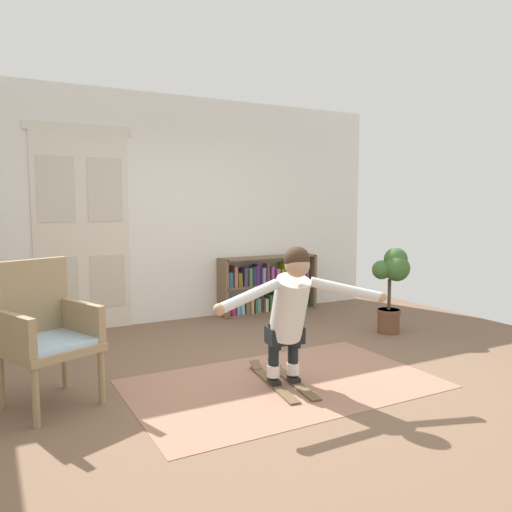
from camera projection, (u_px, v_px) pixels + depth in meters
ground_plane at (276, 378)px, 4.41m from camera, size 7.20×7.20×0.00m
back_wall at (174, 209)px, 6.54m from camera, size 6.00×0.10×2.90m
double_door at (82, 229)px, 5.96m from camera, size 1.22×0.05×2.45m
rug at (283, 383)px, 4.28m from camera, size 2.57×1.56×0.01m
bookshelf at (268, 287)px, 7.08m from camera, size 1.45×0.30×0.79m
wicker_chair at (44, 329)px, 3.80m from camera, size 0.79×0.79×1.10m
potted_plant at (392, 280)px, 5.87m from camera, size 0.42×0.38×1.02m
skis_pair at (282, 380)px, 4.31m from camera, size 0.40×0.96×0.07m
person_skier at (291, 306)px, 4.07m from camera, size 1.44×0.67×1.12m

